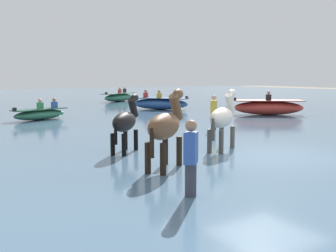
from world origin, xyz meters
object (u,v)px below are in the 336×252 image
object	(u,v)px
horse_lead_pinto	(223,119)
boat_mid_channel	(268,107)
boat_mid_outer	(119,97)
boat_far_inshore	(40,114)
person_wading_mid	(191,164)
horse_trailing_black	(125,123)
horse_flank_bay	(166,128)
boat_far_offshore	(160,103)
person_onlooker_right	(214,115)

from	to	relation	value
horse_lead_pinto	boat_mid_channel	distance (m)	10.83
boat_mid_outer	boat_far_inshore	distance (m)	13.62
horse_lead_pinto	person_wading_mid	xyz separation A→B (m)	(-3.34, -3.11, -0.30)
horse_trailing_black	boat_mid_channel	size ratio (longest dim) A/B	0.49
horse_flank_bay	boat_mid_channel	world-z (taller)	horse_flank_bay
horse_lead_pinto	person_wading_mid	world-z (taller)	horse_lead_pinto
horse_lead_pinto	boat_far_offshore	size ratio (longest dim) A/B	0.57
boat_far_offshore	boat_mid_outer	bearing A→B (deg)	81.25
boat_far_inshore	person_onlooker_right	world-z (taller)	person_onlooker_right
person_wading_mid	boat_mid_channel	bearing A→B (deg)	38.70
boat_far_offshore	person_onlooker_right	distance (m)	9.48
horse_flank_bay	person_wading_mid	bearing A→B (deg)	-110.80
horse_trailing_black	person_wading_mid	size ratio (longest dim) A/B	1.13
boat_far_inshore	person_onlooker_right	size ratio (longest dim) A/B	1.75
horse_trailing_black	horse_flank_bay	bearing A→B (deg)	-93.89
person_onlooker_right	person_wading_mid	world-z (taller)	same
person_wading_mid	horse_flank_bay	bearing A→B (deg)	69.20
boat_far_offshore	person_onlooker_right	xyz separation A→B (m)	(-3.10, -8.95, 0.20)
horse_trailing_black	horse_flank_bay	size ratio (longest dim) A/B	0.90
boat_mid_outer	boat_far_inshore	bearing A→B (deg)	-131.48
boat_mid_channel	boat_far_offshore	xyz separation A→B (m)	(-3.01, 5.96, -0.03)
horse_lead_pinto	boat_far_inshore	xyz separation A→B (m)	(-2.10, 10.61, -0.59)
horse_flank_bay	boat_far_inshore	distance (m)	11.74
boat_far_offshore	horse_lead_pinto	bearing A→B (deg)	-114.35
horse_flank_bay	boat_far_inshore	bearing A→B (deg)	87.65
horse_trailing_black	person_onlooker_right	distance (m)	5.50
horse_trailing_black	horse_flank_bay	xyz separation A→B (m)	(-0.15, -2.26, 0.12)
boat_mid_channel	person_wading_mid	bearing A→B (deg)	-141.30
person_onlooker_right	person_wading_mid	size ratio (longest dim) A/B	1.00
boat_mid_outer	boat_far_inshore	size ratio (longest dim) A/B	1.29
boat_far_inshore	boat_mid_channel	bearing A→B (deg)	-20.93
horse_trailing_black	horse_flank_bay	world-z (taller)	horse_flank_bay
boat_mid_channel	horse_flank_bay	bearing A→B (deg)	-145.90
boat_far_inshore	boat_mid_channel	size ratio (longest dim) A/B	0.76
boat_far_offshore	person_wading_mid	world-z (taller)	person_wading_mid
horse_flank_bay	boat_mid_outer	bearing A→B (deg)	66.56
boat_mid_outer	person_onlooker_right	size ratio (longest dim) A/B	2.25
boat_mid_outer	person_wading_mid	distance (m)	26.04
person_wading_mid	horse_trailing_black	bearing A→B (deg)	77.88
horse_trailing_black	boat_mid_channel	world-z (taller)	horse_trailing_black
boat_mid_channel	person_wading_mid	xyz separation A→B (m)	(-11.99, -9.61, 0.17)
horse_lead_pinto	horse_trailing_black	distance (m)	2.69
boat_far_inshore	boat_mid_channel	xyz separation A→B (m)	(10.75, -4.11, 0.12)
boat_mid_outer	person_onlooker_right	distance (m)	17.86
boat_mid_channel	person_onlooker_right	distance (m)	6.81
boat_mid_channel	person_onlooker_right	bearing A→B (deg)	-153.91
person_onlooker_right	boat_mid_outer	bearing A→B (deg)	75.77
boat_far_inshore	boat_far_offshore	bearing A→B (deg)	13.43
horse_lead_pinto	boat_far_offshore	bearing A→B (deg)	65.65
boat_far_inshore	person_onlooker_right	distance (m)	8.49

